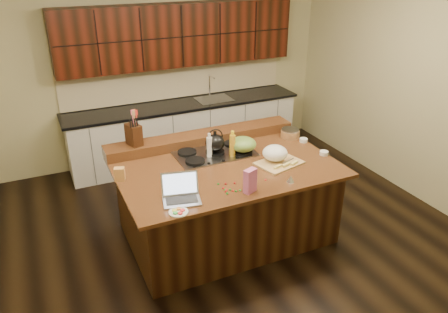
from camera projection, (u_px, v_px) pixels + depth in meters
name	position (u px, v px, depth m)	size (l,w,h in m)	color
room	(226.00, 129.00, 4.67)	(5.52, 5.02, 2.72)	black
island	(226.00, 200.00, 5.05)	(2.40, 1.60, 0.92)	black
back_ledge	(202.00, 138.00, 5.40)	(2.40, 0.30, 0.12)	black
cooktop	(215.00, 153.00, 5.09)	(0.92, 0.52, 0.05)	gray
back_counter	(183.00, 100.00, 6.77)	(3.70, 0.66, 2.40)	silver
kettle	(215.00, 143.00, 5.04)	(0.23, 0.23, 0.20)	black
green_bowl	(243.00, 144.00, 5.05)	(0.30, 0.30, 0.17)	olive
laptop	(181.00, 193.00, 4.16)	(0.41, 0.35, 0.25)	#B7B7BC
oil_bottle	(232.00, 146.00, 4.98)	(0.07, 0.07, 0.27)	#BF8F21
vinegar_bottle	(209.00, 148.00, 4.97)	(0.06, 0.06, 0.25)	silver
wooden_tray	(276.00, 155.00, 4.87)	(0.55, 0.46, 0.20)	tan
ramekin_a	(324.00, 153.00, 5.08)	(0.10, 0.10, 0.04)	white
ramekin_b	(304.00, 140.00, 5.43)	(0.10, 0.10, 0.04)	white
ramekin_c	(280.00, 150.00, 5.16)	(0.10, 0.10, 0.04)	white
strainer_bowl	(290.00, 134.00, 5.56)	(0.24, 0.24, 0.09)	#996B3F
kitchen_timer	(291.00, 179.00, 4.48)	(0.08, 0.08, 0.07)	silver
pink_bag	(250.00, 181.00, 4.26)	(0.13, 0.07, 0.25)	#BA5888
candy_plate	(178.00, 212.00, 3.96)	(0.18, 0.18, 0.01)	white
package_box	(120.00, 174.00, 4.50)	(0.10, 0.07, 0.14)	#D19249
utensil_crock	(137.00, 139.00, 5.04)	(0.12, 0.12, 0.14)	white
knife_block	(134.00, 135.00, 5.01)	(0.12, 0.20, 0.25)	black
gumdrop_0	(266.00, 180.00, 4.52)	(0.02, 0.02, 0.02)	red
gumdrop_1	(230.00, 190.00, 4.33)	(0.02, 0.02, 0.02)	#198C26
gumdrop_2	(235.00, 183.00, 4.45)	(0.02, 0.02, 0.02)	red
gumdrop_3	(227.00, 194.00, 4.26)	(0.02, 0.02, 0.02)	#198C26
gumdrop_4	(226.00, 184.00, 4.44)	(0.02, 0.02, 0.02)	red
gumdrop_5	(225.00, 190.00, 4.32)	(0.02, 0.02, 0.02)	#198C26
gumdrop_6	(233.00, 191.00, 4.31)	(0.02, 0.02, 0.02)	red
gumdrop_7	(240.00, 190.00, 4.32)	(0.02, 0.02, 0.02)	#198C26
gumdrop_8	(223.00, 188.00, 4.36)	(0.02, 0.02, 0.02)	red
gumdrop_9	(236.00, 191.00, 4.30)	(0.02, 0.02, 0.02)	#198C26
gumdrop_10	(226.00, 190.00, 4.32)	(0.02, 0.02, 0.02)	red
gumdrop_11	(218.00, 184.00, 4.44)	(0.02, 0.02, 0.02)	#198C26
gumdrop_12	(226.00, 191.00, 4.30)	(0.02, 0.02, 0.02)	red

